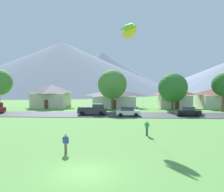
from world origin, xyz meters
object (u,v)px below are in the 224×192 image
Objects in this scene: parked_car_black_mid_west at (188,111)px; tree_right_of_center at (173,88)px; house_rightmost at (174,97)px; parked_car_white_west_end at (128,111)px; pickup_truck_charcoal_west_side at (93,109)px; tree_near_left at (112,84)px; house_leftmost at (217,97)px; watcher_person at (66,143)px; house_left_center at (115,98)px; kite_flyer_with_kite at (130,33)px; tree_center at (224,85)px; house_right_center at (51,95)px.

tree_right_of_center is at bearing 95.41° from parked_car_black_mid_west.
house_rightmost is 18.39m from parked_car_white_west_end.
parked_car_black_mid_west is (-0.58, -13.91, -1.56)m from house_rightmost.
pickup_truck_charcoal_west_side reaches higher than parked_car_black_mid_west.
tree_near_left is 1.66× the size of pickup_truck_charcoal_west_side.
house_leftmost is 45.50m from watcher_person.
tree_near_left is at bearing -172.65° from tree_right_of_center.
house_left_center is at bearing -179.48° from house_rightmost.
house_rightmost is at bearing 73.91° from tree_right_of_center.
kite_flyer_with_kite reaches higher than parked_car_white_west_end.
tree_center is (8.16, -7.53, 3.07)m from house_rightmost.
house_right_center is 18.22m from pickup_truck_charcoal_west_side.
tree_near_left is (-14.35, -6.61, 3.15)m from house_rightmost.
tree_near_left is at bearing -92.33° from house_left_center.
tree_right_of_center is 9.85m from parked_car_black_mid_west.
kite_flyer_with_kite reaches higher than house_right_center.
house_left_center is 14.74m from parked_car_white_west_end.
house_rightmost reaches higher than parked_car_black_mid_west.
house_left_center is 0.77× the size of kite_flyer_with_kite.
house_leftmost is at bearing 2.99° from house_rightmost.
watcher_person is at bearing -70.74° from house_right_center.
kite_flyer_with_kite reaches higher than tree_center.
house_rightmost is 1.79× the size of parked_car_white_west_end.
tree_near_left is at bearing 177.67° from tree_center.
parked_car_black_mid_west is at bearing 53.85° from watcher_person.
house_rightmost is 1.46× the size of pickup_truck_charcoal_west_side.
tree_center is 9.95m from tree_right_of_center.
parked_car_black_mid_west is 16.96m from pickup_truck_charcoal_west_side.
tree_center is at bearing 19.86° from parked_car_white_west_end.
kite_flyer_with_kite is at bearing -83.12° from house_left_center.
parked_car_white_west_end is at bearing -176.74° from parked_car_black_mid_west.
house_leftmost is 25.61m from tree_near_left.
house_leftmost is at bearing 53.76° from watcher_person.
tree_right_of_center reaches higher than house_left_center.
house_right_center is at bearing 109.26° from watcher_person.
house_rightmost is (14.08, 0.13, 0.15)m from house_left_center.
tree_near_left reaches higher than tree_right_of_center.
pickup_truck_charcoal_west_side reaches higher than parked_car_white_west_end.
parked_car_black_mid_west is (0.85, -8.97, -3.99)m from tree_right_of_center.
house_leftmost is 12.94m from tree_right_of_center.
watcher_person is at bearing -94.36° from house_left_center.
parked_car_black_mid_west is at bearing -92.38° from house_rightmost.
house_right_center is at bearing 131.50° from pickup_truck_charcoal_west_side.
house_rightmost is at bearing 137.33° from tree_center.
house_left_center is 1.32× the size of tree_right_of_center.
house_leftmost is 26.07m from parked_car_white_west_end.
house_leftmost is 1.06× the size of tree_right_of_center.
house_left_center is 2.49× the size of parked_car_white_west_end.
pickup_truck_charcoal_west_side is (-3.18, -6.72, -4.52)m from tree_near_left.
house_leftmost is 1.98× the size of parked_car_white_west_end.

